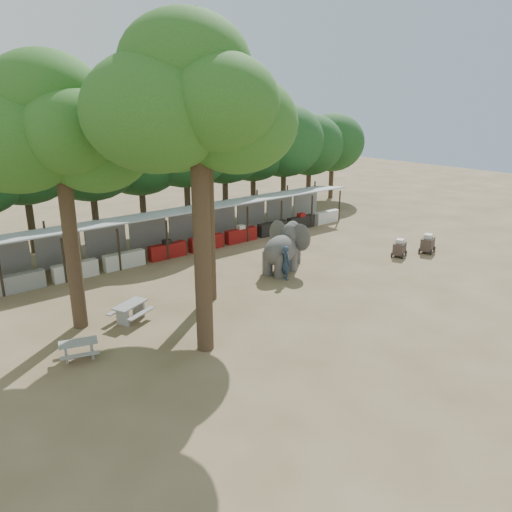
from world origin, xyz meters
TOP-DOWN VIEW (x-y plane):
  - ground at (0.00, 0.00)m, footprint 100.00×100.00m
  - vendor_stalls at (-0.00, 13.84)m, footprint 28.00×2.99m
  - yard_tree_left at (-9.13, 7.19)m, footprint 7.10×6.90m
  - yard_tree_center at (-6.13, 2.19)m, footprint 7.10×6.90m
  - yard_tree_back at (-3.13, 6.19)m, footprint 7.10×6.90m
  - backdrop_trees at (0.00, 19.00)m, footprint 46.46×5.95m
  - elephant at (2.49, 6.78)m, footprint 3.61×2.64m
  - handler at (1.62, 5.67)m, footprint 0.59×0.75m
  - picnic_table_near at (-10.07, 4.32)m, footprint 1.67×1.58m
  - picnic_table_far at (-7.09, 6.17)m, footprint 2.01×1.93m
  - cart_front at (11.75, 3.62)m, footprint 1.39×1.14m
  - cart_back at (9.72, 4.26)m, footprint 1.28×1.06m

SIDE VIEW (x-z plane):
  - ground at x=0.00m, z-range 0.00..0.00m
  - picnic_table_near at x=-10.07m, z-range 0.11..0.79m
  - picnic_table_far at x=-7.09m, z-range 0.12..0.91m
  - cart_back at x=9.72m, z-range -0.01..1.06m
  - cart_front at x=11.75m, z-range -0.01..1.16m
  - handler at x=1.62m, z-range 0.00..1.85m
  - vendor_stalls at x=0.00m, z-range -0.22..2.58m
  - elephant at x=2.49m, z-range 0.00..2.68m
  - backdrop_trees at x=0.00m, z-range 1.35..9.68m
  - yard_tree_left at x=-9.13m, z-range 2.69..13.71m
  - yard_tree_back at x=-3.13m, z-range 2.86..14.22m
  - yard_tree_center at x=-6.13m, z-range 3.19..15.23m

